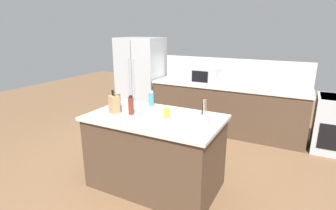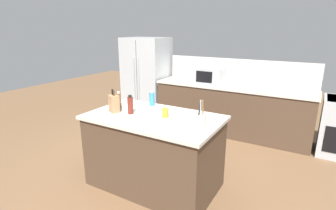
{
  "view_description": "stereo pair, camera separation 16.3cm",
  "coord_description": "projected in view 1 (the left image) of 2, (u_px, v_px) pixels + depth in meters",
  "views": [
    {
      "loc": [
        1.52,
        -2.59,
        1.96
      ],
      "look_at": [
        0.0,
        0.35,
        0.99
      ],
      "focal_mm": 28.0,
      "sensor_mm": 36.0,
      "label": 1
    },
    {
      "loc": [
        1.66,
        -2.51,
        1.96
      ],
      "look_at": [
        0.0,
        0.35,
        0.99
      ],
      "focal_mm": 28.0,
      "sensor_mm": 36.0,
      "label": 2
    }
  ],
  "objects": [
    {
      "name": "salt_shaker",
      "position": [
        123.0,
        107.0,
        3.36
      ],
      "size": [
        0.04,
        0.04,
        0.11
      ],
      "color": "silver",
      "rests_on": "kitchen_island"
    },
    {
      "name": "pepper_grinder",
      "position": [
        118.0,
        101.0,
        3.42
      ],
      "size": [
        0.06,
        0.06,
        0.23
      ],
      "color": "brown",
      "rests_on": "kitchen_island"
    },
    {
      "name": "back_counter_run",
      "position": [
        226.0,
        109.0,
        5.04
      ],
      "size": [
        2.91,
        0.66,
        0.94
      ],
      "color": "#4C3828",
      "rests_on": "ground_plane"
    },
    {
      "name": "ground_plane",
      "position": [
        156.0,
        184.0,
        3.43
      ],
      "size": [
        14.0,
        14.0,
        0.0
      ],
      "primitive_type": "plane",
      "color": "brown"
    },
    {
      "name": "utensil_crock",
      "position": [
        204.0,
        121.0,
        2.78
      ],
      "size": [
        0.12,
        0.12,
        0.32
      ],
      "color": "beige",
      "rests_on": "kitchen_island"
    },
    {
      "name": "microwave",
      "position": [
        205.0,
        75.0,
        5.06
      ],
      "size": [
        0.51,
        0.39,
        0.3
      ],
      "color": "#ADB2B7",
      "rests_on": "back_counter_run"
    },
    {
      "name": "dish_soap_bottle",
      "position": [
        151.0,
        99.0,
        3.58
      ],
      "size": [
        0.07,
        0.07,
        0.2
      ],
      "color": "#3384BC",
      "rests_on": "kitchen_island"
    },
    {
      "name": "refrigerator",
      "position": [
        141.0,
        78.0,
        5.83
      ],
      "size": [
        0.93,
        0.75,
        1.77
      ],
      "color": "#ADB2B7",
      "rests_on": "ground_plane"
    },
    {
      "name": "knife_block",
      "position": [
        114.0,
        104.0,
        3.26
      ],
      "size": [
        0.16,
        0.15,
        0.29
      ],
      "rotation": [
        0.0,
        0.0,
        -0.46
      ],
      "color": "#A87C54",
      "rests_on": "kitchen_island"
    },
    {
      "name": "kitchen_island",
      "position": [
        155.0,
        151.0,
        3.3
      ],
      "size": [
        1.63,
        0.97,
        0.94
      ],
      "color": "#4C3828",
      "rests_on": "ground_plane"
    },
    {
      "name": "wall_backsplash",
      "position": [
        232.0,
        70.0,
        5.12
      ],
      "size": [
        2.87,
        0.03,
        0.46
      ],
      "primitive_type": "cube",
      "color": "beige",
      "rests_on": "back_counter_run"
    },
    {
      "name": "honey_jar",
      "position": [
        167.0,
        113.0,
        3.12
      ],
      "size": [
        0.08,
        0.08,
        0.12
      ],
      "color": "gold",
      "rests_on": "kitchen_island"
    },
    {
      "name": "vinegar_bottle",
      "position": [
        131.0,
        106.0,
        3.21
      ],
      "size": [
        0.07,
        0.07,
        0.24
      ],
      "color": "maroon",
      "rests_on": "kitchen_island"
    }
  ]
}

